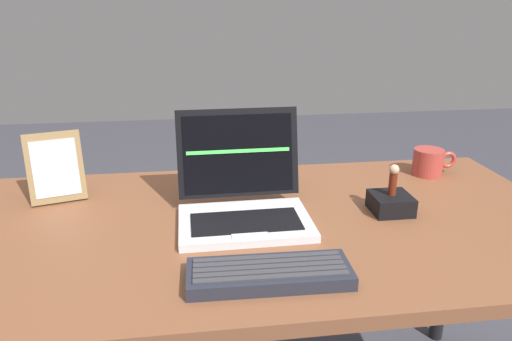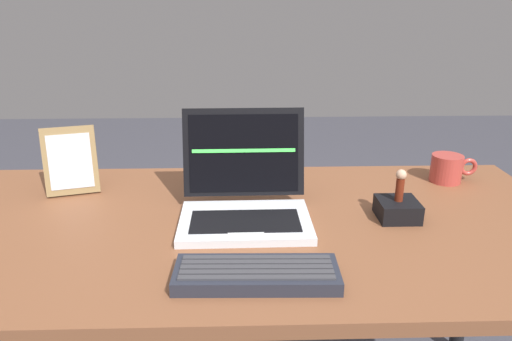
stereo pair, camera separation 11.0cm
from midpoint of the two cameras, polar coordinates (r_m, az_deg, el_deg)
name	(u,v)px [view 1 (the left image)]	position (r m, az deg, el deg)	size (l,w,h in m)	color
desk	(236,245)	(1.21, -5.01, -8.89)	(1.68, 0.80, 0.70)	brown
laptop_front	(243,199)	(1.17, -4.28, -3.43)	(0.32, 0.28, 0.25)	silver
external_keyboard	(269,273)	(0.95, -1.81, -12.23)	(0.32, 0.12, 0.03)	#232631
photo_frame	(55,168)	(1.39, -24.89, 0.24)	(0.15, 0.09, 0.19)	olive
figurine_stand	(391,203)	(1.25, 13.34, -3.87)	(0.10, 0.10, 0.05)	black
figurine	(393,178)	(1.23, 13.59, -0.94)	(0.03, 0.03, 0.08)	#631F0F
coffee_mug	(429,162)	(1.55, 17.99, 0.94)	(0.14, 0.09, 0.08)	#AA3A33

